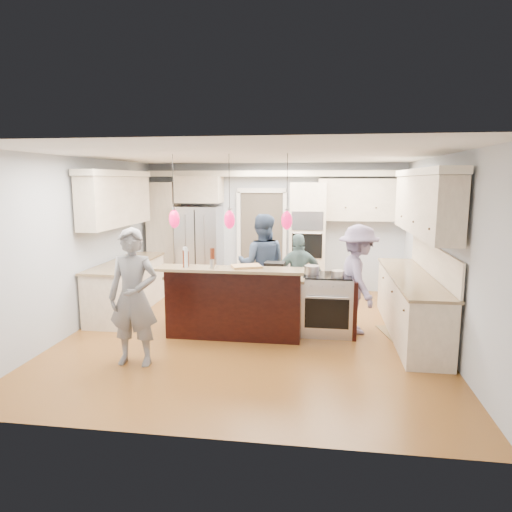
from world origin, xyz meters
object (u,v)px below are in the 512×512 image
Objects in this scene: refrigerator at (200,248)px; person_far_left at (262,265)px; kitchen_island at (238,300)px; island_range at (329,304)px; person_bar_end at (133,297)px.

refrigerator is 1.02× the size of person_far_left.
island_range is at bearing 3.11° from kitchen_island.
refrigerator is at bearing -48.51° from person_far_left.
person_bar_end is 0.99× the size of person_far_left.
person_bar_end is at bearing 59.11° from person_far_left.
person_bar_end is (-2.48, -1.57, 0.42)m from island_range.
refrigerator is 3.71m from island_range.
refrigerator reaches higher than person_bar_end.
kitchen_island reaches higher than island_range.
person_bar_end is (-1.07, -1.49, 0.40)m from kitchen_island.
island_range is 0.52× the size of person_far_left.
kitchen_island is 1.41m from island_range.
kitchen_island is 1.19× the size of person_far_left.
person_far_left reaches higher than kitchen_island.
person_far_left is (0.25, 0.96, 0.40)m from kitchen_island.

